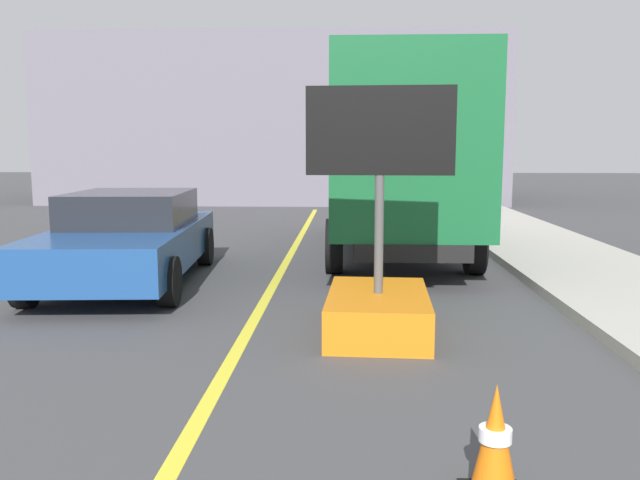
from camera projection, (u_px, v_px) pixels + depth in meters
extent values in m
cube|color=yellow|center=(175.00, 461.00, 4.24)|extent=(0.14, 36.00, 0.01)
cube|color=orange|center=(378.00, 313.00, 7.22)|extent=(1.18, 1.85, 0.45)
cylinder|color=#4C4C4C|center=(379.00, 235.00, 7.10)|extent=(0.10, 0.10, 1.30)
cube|color=black|center=(380.00, 131.00, 6.94)|extent=(1.60, 0.15, 0.95)
sphere|color=yellow|center=(432.00, 131.00, 6.94)|extent=(0.09, 0.09, 0.09)
sphere|color=yellow|center=(404.00, 131.00, 6.97)|extent=(0.09, 0.09, 0.09)
sphere|color=yellow|center=(376.00, 131.00, 7.00)|extent=(0.09, 0.09, 0.09)
sphere|color=yellow|center=(348.00, 131.00, 7.02)|extent=(0.09, 0.09, 0.09)
sphere|color=yellow|center=(332.00, 114.00, 7.01)|extent=(0.09, 0.09, 0.09)
sphere|color=yellow|center=(332.00, 148.00, 7.06)|extent=(0.09, 0.09, 0.09)
cube|color=black|center=(394.00, 223.00, 12.99)|extent=(1.68, 7.93, 0.25)
cube|color=silver|center=(387.00, 165.00, 15.66)|extent=(2.40, 2.22, 1.90)
cube|color=#14592D|center=(400.00, 144.00, 11.57)|extent=(2.40, 5.39, 2.86)
cylinder|color=black|center=(339.00, 215.00, 15.72)|extent=(0.28, 0.90, 0.90)
cylinder|color=black|center=(434.00, 216.00, 15.62)|extent=(0.28, 0.90, 0.90)
cylinder|color=black|center=(334.00, 246.00, 10.70)|extent=(0.28, 0.90, 0.90)
cylinder|color=black|center=(475.00, 247.00, 10.60)|extent=(0.28, 0.90, 0.90)
cube|color=navy|center=(129.00, 245.00, 9.87)|extent=(2.26, 4.83, 0.60)
cube|color=black|center=(131.00, 208.00, 10.03)|extent=(1.84, 2.23, 0.50)
cylinder|color=black|center=(169.00, 282.00, 8.39)|extent=(0.27, 0.67, 0.66)
cylinder|color=black|center=(25.00, 282.00, 8.35)|extent=(0.27, 0.67, 0.66)
cylinder|color=black|center=(205.00, 246.00, 11.47)|extent=(0.27, 0.67, 0.66)
cylinder|color=black|center=(100.00, 247.00, 11.42)|extent=(0.27, 0.67, 0.66)
cylinder|color=gray|center=(492.00, 134.00, 19.41)|extent=(0.18, 0.18, 5.00)
cube|color=#0F6033|center=(447.00, 77.00, 19.14)|extent=(2.60, 0.25, 1.30)
cube|color=white|center=(447.00, 77.00, 19.18)|extent=(1.82, 0.14, 0.18)
cube|color=slate|center=(282.00, 124.00, 27.57)|extent=(17.23, 9.68, 6.20)
cone|color=orange|center=(495.00, 440.00, 3.74)|extent=(0.28, 0.28, 0.67)
cylinder|color=white|center=(495.00, 434.00, 3.73)|extent=(0.19, 0.19, 0.08)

